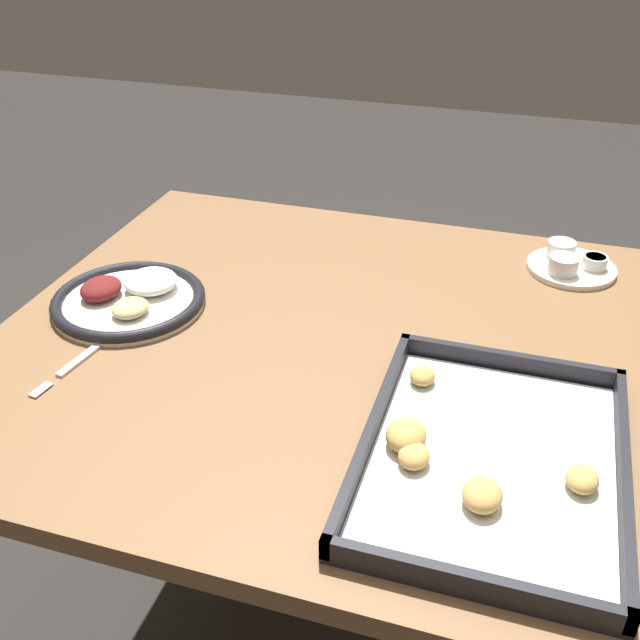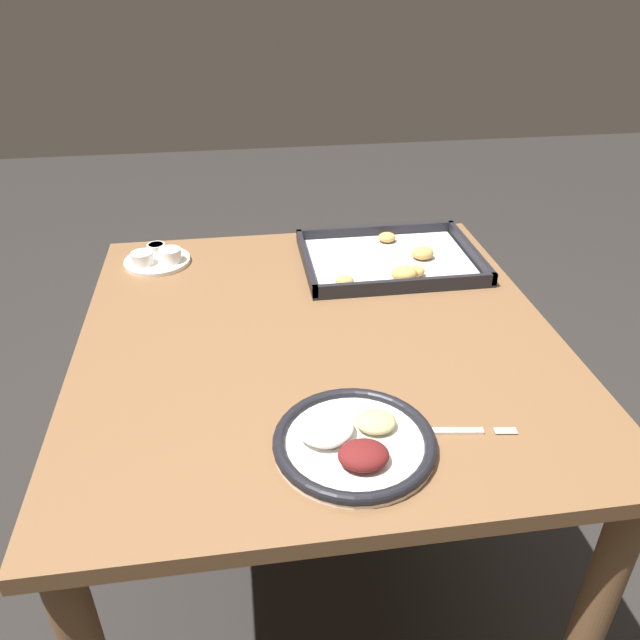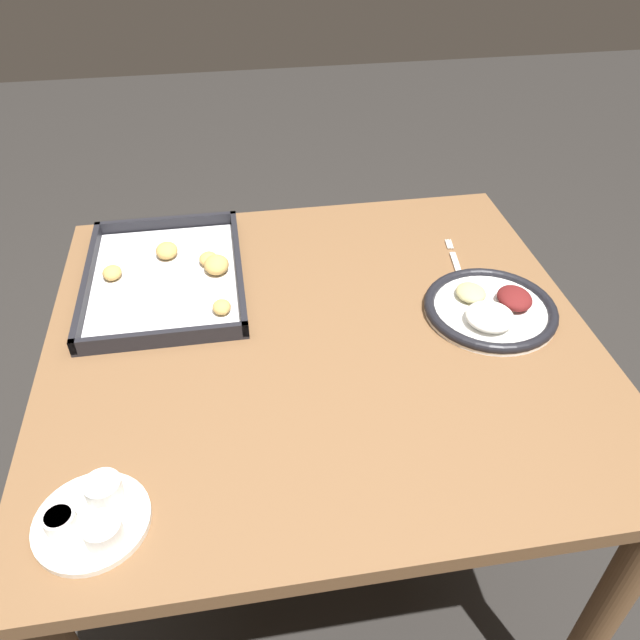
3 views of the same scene
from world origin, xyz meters
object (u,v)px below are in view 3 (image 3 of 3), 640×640
Objects in this scene: fork at (458,269)px; dinner_plate at (491,308)px; baking_tray at (169,276)px; saucer_plate at (93,516)px.

dinner_plate is at bearing -167.37° from fork.
dinner_plate reaches higher than fork.
fork is at bearing -95.60° from baking_tray.
dinner_plate is at bearing -63.54° from saucer_plate.
baking_tray is at bearing -8.71° from saucer_plate.
fork is 0.59m from baking_tray.
baking_tray reaches higher than fork.
saucer_plate is at bearing 116.46° from dinner_plate.
saucer_plate is 0.56m from baking_tray.
dinner_plate is 0.15m from fork.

